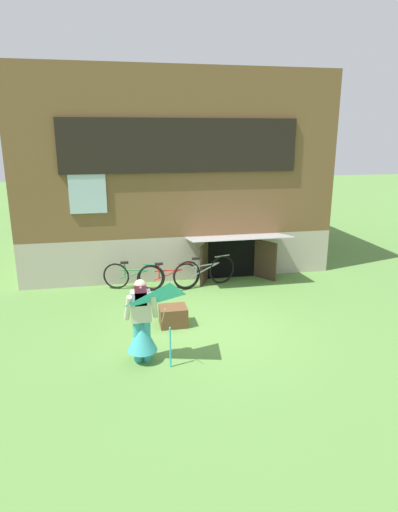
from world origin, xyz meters
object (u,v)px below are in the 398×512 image
Objects in this scene: kite at (170,305)px; person at (142,328)px; bicycle_silver at (205,272)px; wooden_crate at (173,316)px; bicycle_red at (168,276)px; bicycle_green at (134,276)px.

person is at bearing 130.86° from kite.
wooden_crate is (-1.14, -2.20, -0.19)m from bicycle_silver.
bicycle_red is 2.16m from wooden_crate.
bicycle_green reaches higher than wooden_crate.
bicycle_silver is at bearing 12.89° from bicycle_green.
bicycle_silver is 3.09× the size of wooden_crate.
person is 4.04m from bicycle_silver.
bicycle_silver is (1.87, 3.57, -0.24)m from person.
kite is at bearing -98.93° from wooden_crate.
bicycle_green is at bearing 76.18° from person.
bicycle_silver reaches higher than bicycle_green.
bicycle_silver reaches higher than wooden_crate.
kite is 4.31m from bicycle_green.
bicycle_red is 2.85× the size of wooden_crate.
bicycle_red is at bearing 85.38° from wooden_crate.
wooden_crate is (0.68, -2.33, -0.15)m from bicycle_green.
kite is 4.40m from bicycle_silver.
bicycle_silver is 1.12× the size of bicycle_green.
bicycle_silver is at bearing 70.65° from kite.
wooden_crate is at bearing -56.73° from bicycle_green.
bicycle_red is 1.03× the size of bicycle_green.
bicycle_red is at bearing 4.40° from bicycle_green.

